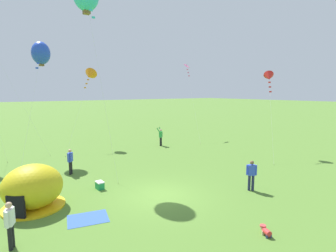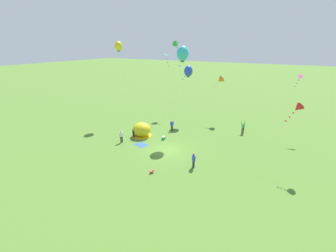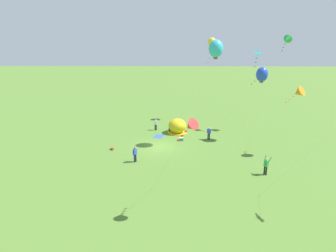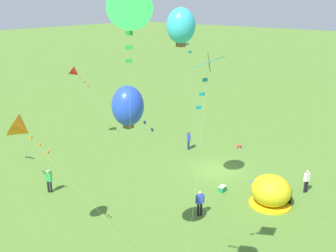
{
  "view_description": "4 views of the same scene",
  "coord_description": "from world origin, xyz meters",
  "px_view_note": "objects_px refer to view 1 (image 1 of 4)",
  "views": [
    {
      "loc": [
        -7.41,
        -11.14,
        5.52
      ],
      "look_at": [
        3.76,
        4.56,
        2.97
      ],
      "focal_mm": 28.0,
      "sensor_mm": 36.0,
      "label": 1
    },
    {
      "loc": [
        12.71,
        -22.95,
        12.97
      ],
      "look_at": [
        -1.07,
        1.95,
        2.54
      ],
      "focal_mm": 24.0,
      "sensor_mm": 36.0,
      "label": 2
    },
    {
      "loc": [
        30.44,
        1.77,
        11.82
      ],
      "look_at": [
        2.58,
        1.15,
        3.49
      ],
      "focal_mm": 28.0,
      "sensor_mm": 36.0,
      "label": 3
    },
    {
      "loc": [
        -15.33,
        24.85,
        13.25
      ],
      "look_at": [
        3.11,
        2.37,
        3.74
      ],
      "focal_mm": 42.0,
      "sensor_mm": 36.0,
      "label": 4
    }
  ],
  "objects_px": {
    "person_far_back": "(10,223)",
    "kite_red": "(269,77)",
    "person_arms_raised": "(161,136)",
    "toddler_crawling": "(265,231)",
    "kite_orange": "(90,75)",
    "person_watching_sky": "(70,160)",
    "popup_tent": "(33,187)",
    "kite_blue": "(41,53)",
    "person_with_toddler": "(251,174)",
    "cooler_box": "(100,185)",
    "kite_pink": "(187,69)"
  },
  "relations": [
    {
      "from": "person_far_back",
      "to": "toddler_crawling",
      "type": "bearing_deg",
      "value": -30.08
    },
    {
      "from": "person_arms_raised",
      "to": "kite_orange",
      "type": "height_order",
      "value": "kite_orange"
    },
    {
      "from": "person_with_toddler",
      "to": "kite_blue",
      "type": "relative_size",
      "value": 0.18
    },
    {
      "from": "popup_tent",
      "to": "kite_red",
      "type": "xyz_separation_m",
      "value": [
        19.34,
        0.59,
        5.79
      ]
    },
    {
      "from": "kite_orange",
      "to": "toddler_crawling",
      "type": "bearing_deg",
      "value": -91.56
    },
    {
      "from": "person_with_toddler",
      "to": "kite_orange",
      "type": "xyz_separation_m",
      "value": [
        -2.82,
        17.71,
        6.18
      ]
    },
    {
      "from": "person_with_toddler",
      "to": "kite_blue",
      "type": "height_order",
      "value": "kite_blue"
    },
    {
      "from": "kite_orange",
      "to": "person_far_back",
      "type": "bearing_deg",
      "value": -118.0
    },
    {
      "from": "toddler_crawling",
      "to": "kite_pink",
      "type": "bearing_deg",
      "value": 58.08
    },
    {
      "from": "kite_red",
      "to": "kite_blue",
      "type": "xyz_separation_m",
      "value": [
        -16.74,
        9.94,
        1.84
      ]
    },
    {
      "from": "kite_pink",
      "to": "person_far_back",
      "type": "bearing_deg",
      "value": -143.65
    },
    {
      "from": "person_watching_sky",
      "to": "kite_red",
      "type": "relative_size",
      "value": 0.23
    },
    {
      "from": "kite_blue",
      "to": "person_arms_raised",
      "type": "bearing_deg",
      "value": -11.69
    },
    {
      "from": "cooler_box",
      "to": "person_far_back",
      "type": "height_order",
      "value": "person_far_back"
    },
    {
      "from": "popup_tent",
      "to": "cooler_box",
      "type": "bearing_deg",
      "value": 7.83
    },
    {
      "from": "kite_blue",
      "to": "kite_orange",
      "type": "relative_size",
      "value": 1.21
    },
    {
      "from": "toddler_crawling",
      "to": "kite_orange",
      "type": "xyz_separation_m",
      "value": [
        0.57,
        20.96,
        6.97
      ]
    },
    {
      "from": "cooler_box",
      "to": "kite_red",
      "type": "bearing_deg",
      "value": 0.4
    },
    {
      "from": "cooler_box",
      "to": "person_arms_raised",
      "type": "relative_size",
      "value": 0.29
    },
    {
      "from": "person_watching_sky",
      "to": "kite_orange",
      "type": "relative_size",
      "value": 0.22
    },
    {
      "from": "kite_blue",
      "to": "kite_orange",
      "type": "xyz_separation_m",
      "value": [
        4.88,
        2.52,
        -1.48
      ]
    },
    {
      "from": "person_with_toddler",
      "to": "person_arms_raised",
      "type": "bearing_deg",
      "value": 78.49
    },
    {
      "from": "kite_blue",
      "to": "person_with_toddler",
      "type": "bearing_deg",
      "value": -63.13
    },
    {
      "from": "popup_tent",
      "to": "person_watching_sky",
      "type": "xyz_separation_m",
      "value": [
        2.86,
        4.18,
        -0.03
      ]
    },
    {
      "from": "person_far_back",
      "to": "kite_red",
      "type": "height_order",
      "value": "kite_red"
    },
    {
      "from": "kite_red",
      "to": "cooler_box",
      "type": "bearing_deg",
      "value": -179.6
    },
    {
      "from": "person_far_back",
      "to": "kite_orange",
      "type": "distance_m",
      "value": 19.44
    },
    {
      "from": "kite_blue",
      "to": "kite_orange",
      "type": "height_order",
      "value": "kite_blue"
    },
    {
      "from": "person_far_back",
      "to": "person_watching_sky",
      "type": "height_order",
      "value": "same"
    },
    {
      "from": "person_arms_raised",
      "to": "kite_orange",
      "type": "bearing_deg",
      "value": 139.55
    },
    {
      "from": "kite_orange",
      "to": "kite_pink",
      "type": "relative_size",
      "value": 0.89
    },
    {
      "from": "person_watching_sky",
      "to": "kite_pink",
      "type": "bearing_deg",
      "value": 24.9
    },
    {
      "from": "cooler_box",
      "to": "kite_blue",
      "type": "height_order",
      "value": "kite_blue"
    },
    {
      "from": "kite_blue",
      "to": "cooler_box",
      "type": "bearing_deg",
      "value": -85.06
    },
    {
      "from": "kite_red",
      "to": "kite_orange",
      "type": "height_order",
      "value": "kite_orange"
    },
    {
      "from": "popup_tent",
      "to": "kite_pink",
      "type": "relative_size",
      "value": 0.32
    },
    {
      "from": "person_far_back",
      "to": "cooler_box",
      "type": "bearing_deg",
      "value": 38.53
    },
    {
      "from": "person_far_back",
      "to": "person_arms_raised",
      "type": "distance_m",
      "value": 18.28
    },
    {
      "from": "kite_red",
      "to": "kite_pink",
      "type": "bearing_deg",
      "value": 91.07
    },
    {
      "from": "person_with_toddler",
      "to": "kite_orange",
      "type": "bearing_deg",
      "value": 99.04
    },
    {
      "from": "toddler_crawling",
      "to": "person_arms_raised",
      "type": "relative_size",
      "value": 0.29
    },
    {
      "from": "person_watching_sky",
      "to": "person_arms_raised",
      "type": "bearing_deg",
      "value": 22.66
    },
    {
      "from": "cooler_box",
      "to": "kite_blue",
      "type": "relative_size",
      "value": 0.06
    },
    {
      "from": "toddler_crawling",
      "to": "cooler_box",
      "type": "bearing_deg",
      "value": 112.31
    },
    {
      "from": "cooler_box",
      "to": "kite_pink",
      "type": "xyz_separation_m",
      "value": [
        15.67,
        11.25,
        7.98
      ]
    },
    {
      "from": "popup_tent",
      "to": "kite_blue",
      "type": "height_order",
      "value": "kite_blue"
    },
    {
      "from": "popup_tent",
      "to": "person_with_toddler",
      "type": "xyz_separation_m",
      "value": [
        10.29,
        -4.66,
        -0.03
      ]
    },
    {
      "from": "cooler_box",
      "to": "toddler_crawling",
      "type": "height_order",
      "value": "cooler_box"
    },
    {
      "from": "kite_red",
      "to": "toddler_crawling",
      "type": "bearing_deg",
      "value": -145.68
    },
    {
      "from": "person_arms_raised",
      "to": "person_far_back",
      "type": "bearing_deg",
      "value": -140.59
    }
  ]
}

